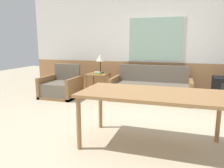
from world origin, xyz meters
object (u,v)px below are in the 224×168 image
couch (151,90)px  armchair (61,88)px  side_table (98,77)px  table_lamp (100,59)px  dining_table (152,97)px

couch → armchair: armchair is taller
armchair → side_table: 0.98m
table_lamp → dining_table: (1.69, -2.55, -0.29)m
couch → table_lamp: table_lamp is taller
couch → side_table: couch is taller
side_table → dining_table: 3.00m
armchair → side_table: bearing=13.7°
armchair → table_lamp: bearing=17.6°
table_lamp → armchair: bearing=-148.3°
table_lamp → side_table: bearing=-106.1°
couch → side_table: 1.40m
armchair → table_lamp: (0.87, 0.53, 0.72)m
couch → dining_table: size_ratio=1.02×
couch → side_table: bearing=177.8°
armchair → dining_table: 3.28m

